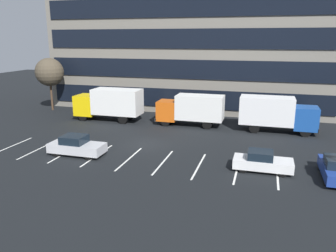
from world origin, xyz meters
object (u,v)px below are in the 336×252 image
at_px(box_truck_blue, 276,113).
at_px(sedan_silver, 76,146).
at_px(sedan_white, 262,162).
at_px(box_truck_yellow, 109,103).
at_px(box_truck_orange, 191,109).
at_px(bare_tree, 49,72).

height_order(box_truck_blue, sedan_silver, box_truck_blue).
bearing_deg(sedan_white, box_truck_yellow, 147.41).
bearing_deg(box_truck_yellow, box_truck_orange, 1.45).
height_order(sedan_white, bare_tree, bare_tree).
relative_size(sedan_silver, bare_tree, 0.66).
bearing_deg(box_truck_orange, box_truck_blue, -0.74).
xyz_separation_m(box_truck_yellow, bare_tree, (-9.90, 3.22, 2.90)).
height_order(box_truck_orange, sedan_white, box_truck_orange).
height_order(box_truck_blue, sedan_white, box_truck_blue).
bearing_deg(sedan_white, sedan_silver, -177.44).
height_order(sedan_silver, bare_tree, bare_tree).
relative_size(box_truck_blue, bare_tree, 1.12).
xyz_separation_m(box_truck_yellow, sedan_silver, (2.64, -11.66, -1.30)).
distance_m(box_truck_blue, bare_tree, 28.54).
relative_size(box_truck_yellow, box_truck_orange, 1.09).
xyz_separation_m(box_truck_blue, bare_tree, (-28.22, 3.09, 2.97)).
distance_m(box_truck_yellow, sedan_silver, 12.02).
height_order(box_truck_orange, bare_tree, bare_tree).
distance_m(box_truck_blue, sedan_silver, 19.65).
bearing_deg(box_truck_orange, bare_tree, 171.30).
bearing_deg(sedan_silver, box_truck_yellow, 102.75).
relative_size(box_truck_blue, box_truck_orange, 1.05).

